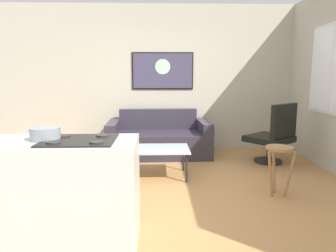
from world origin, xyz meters
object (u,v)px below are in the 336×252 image
(coffee_table, at_px, (151,150))
(mixing_bowl, at_px, (45,134))
(couch, at_px, (159,140))
(wall_painting, at_px, (163,71))
(armchair, at_px, (274,135))
(bar_stool, at_px, (279,158))

(coffee_table, bearing_deg, mixing_bowl, -116.41)
(couch, xyz_separation_m, wall_painting, (0.08, 0.51, 1.26))
(couch, height_order, wall_painting, wall_painting)
(armchair, distance_m, mixing_bowl, 3.76)
(couch, xyz_separation_m, bar_stool, (1.44, -2.01, 0.19))
(coffee_table, xyz_separation_m, bar_stool, (1.55, -0.78, 0.08))
(coffee_table, relative_size, mixing_bowl, 4.32)
(bar_stool, distance_m, wall_painting, 3.06)
(mixing_bowl, height_order, wall_painting, wall_painting)
(armchair, xyz_separation_m, bar_stool, (-0.47, -1.40, -0.01))
(armchair, height_order, bar_stool, armchair)
(couch, bearing_deg, armchair, -17.77)
(coffee_table, relative_size, bar_stool, 1.77)
(couch, bearing_deg, wall_painting, 80.80)
(bar_stool, height_order, wall_painting, wall_painting)
(wall_painting, bearing_deg, coffee_table, -96.34)
(couch, xyz_separation_m, coffee_table, (-0.11, -1.24, 0.11))
(coffee_table, height_order, armchair, armchair)
(bar_stool, bearing_deg, wall_painting, 118.22)
(coffee_table, bearing_deg, armchair, 17.17)
(coffee_table, bearing_deg, couch, 84.86)
(mixing_bowl, distance_m, wall_painting, 3.69)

